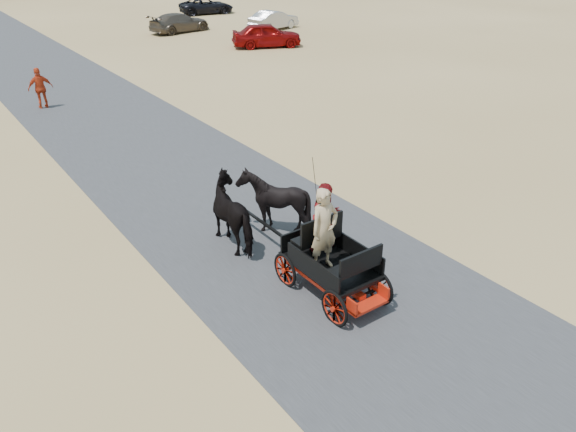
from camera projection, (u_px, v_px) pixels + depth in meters
ground at (343, 291)px, 12.31m from camera, size 140.00×140.00×0.00m
road at (343, 291)px, 12.31m from camera, size 6.00×140.00×0.01m
carriage at (331, 278)px, 12.11m from camera, size 1.30×2.40×0.72m
horse_left at (237, 213)px, 13.75m from camera, size 0.91×2.01×1.70m
horse_right at (274, 201)px, 14.32m from camera, size 1.37×1.54×1.70m
driver_man at (324, 229)px, 11.45m from camera, size 0.66×0.43×1.80m
passenger_woman at (326, 217)px, 12.16m from camera, size 0.77×0.60×1.58m
pedestrian at (41, 88)px, 23.84m from camera, size 1.03×0.47×1.73m
car_a at (267, 35)px, 35.39m from camera, size 4.68×3.30×1.48m
car_b at (274, 20)px, 41.08m from camera, size 4.27×2.26×1.34m
car_c at (179, 23)px, 40.16m from camera, size 4.74×2.54×1.31m
car_d at (206, 6)px, 47.89m from camera, size 4.86×2.90×1.26m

